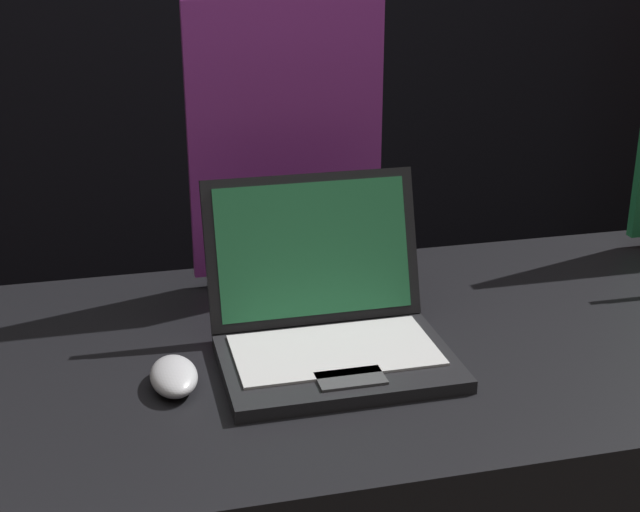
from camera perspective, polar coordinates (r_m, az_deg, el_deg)
laptop_middle at (r=1.35m, az=0.48°, el=-3.85°), size 0.34×0.32×0.25m
mouse_middle at (r=1.29m, az=-9.34°, el=-7.59°), size 0.07×0.12×0.04m
promo_stand_middle at (r=1.56m, az=-2.17°, el=6.65°), size 0.34×0.07×0.50m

